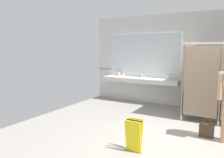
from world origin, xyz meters
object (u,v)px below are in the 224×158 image
Objects in this scene: handbag at (207,130)px; soap_dispenser at (118,73)px; wet_floor_sign at (134,135)px; paper_cup at (124,76)px.

soap_dispenser is at bearing 145.83° from handbag.
handbag is at bearing 52.87° from wet_floor_sign.
soap_dispenser is 0.45m from paper_cup.
handbag is 1.70m from wet_floor_sign.
paper_cup reaches higher than handbag.
paper_cup is (-2.88, 1.94, 0.75)m from handbag.
paper_cup is (0.37, -0.26, -0.03)m from soap_dispenser.
wet_floor_sign is (2.22, -3.55, -0.62)m from soap_dispenser.
wet_floor_sign is at bearing -57.94° from soap_dispenser.
paper_cup is 0.19× the size of wet_floor_sign.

